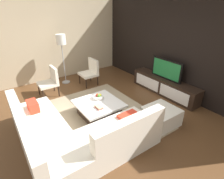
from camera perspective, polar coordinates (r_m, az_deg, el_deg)
ground_plane at (r=4.48m, az=-4.58°, el=-9.28°), size 14.00×14.00×0.00m
feature_wall_back at (r=5.63m, az=19.78°, el=12.46°), size 6.40×0.12×2.80m
side_wall_left at (r=6.80m, az=-17.91°, el=14.87°), size 0.12×5.20×2.80m
area_rug at (r=4.55m, az=-5.23°, el=-8.62°), size 2.97×2.65×0.01m
media_console at (r=5.76m, az=16.26°, el=1.07°), size 2.28×0.45×0.50m
television at (r=5.56m, az=16.96°, el=6.19°), size 1.06×0.06×0.60m
sectional_couch at (r=3.64m, az=-12.68°, el=-13.92°), size 2.49×2.36×0.84m
coffee_table at (r=4.49m, az=-4.23°, el=-6.15°), size 1.03×1.04×0.38m
accent_chair_near at (r=5.67m, az=-19.04°, el=2.88°), size 0.53×0.54×0.87m
floor_lamp at (r=6.20m, az=-15.88°, el=14.12°), size 0.31×0.31×1.67m
ottoman at (r=4.36m, az=15.38°, el=-8.20°), size 0.70×0.70×0.40m
fruit_bowl at (r=4.55m, az=-4.41°, el=-2.32°), size 0.28×0.28×0.13m
accent_chair_far at (r=6.16m, az=-6.86°, el=6.02°), size 0.57×0.52×0.87m
book_stack at (r=4.17m, az=-4.21°, el=-5.57°), size 0.21×0.13×0.05m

